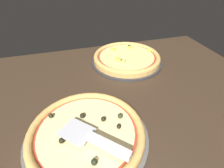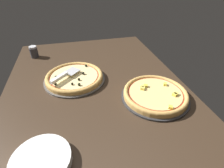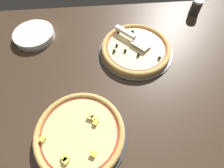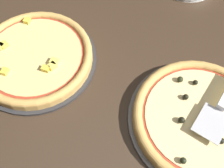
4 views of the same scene
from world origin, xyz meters
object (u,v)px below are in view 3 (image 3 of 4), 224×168
Objects in this scene: parmesan_shaker at (196,7)px; serving_spatula at (129,34)px; pizza_front at (136,48)px; plate_stack at (34,35)px; pizza_back at (80,133)px.

serving_spatula is at bearing 25.80° from parmesan_shaker.
pizza_front reaches higher than plate_stack.
pizza_front is 8.33cm from serving_spatula.
pizza_back is 1.58× the size of plate_stack.
pizza_back is at bearing 45.29° from parmesan_shaker.
pizza_front is 1.03× the size of pizza_back.
plate_stack is (51.47, -8.53, -4.00)cm from serving_spatula.
serving_spatula is 0.85× the size of plate_stack.
parmesan_shaker reaches higher than pizza_front.
pizza_front is at bearing 164.01° from plate_stack.
serving_spatula is 49.02cm from parmesan_shaker.
pizza_front is 50.68cm from pizza_back.
parmesan_shaker reaches higher than plate_stack.
plate_stack is 2.46× the size of parmesan_shaker.
pizza_front and pizza_back have the same top height.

